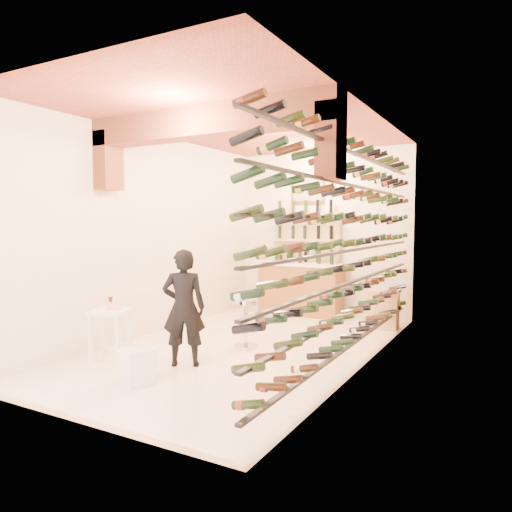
{
  "coord_description": "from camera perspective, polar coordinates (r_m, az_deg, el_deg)",
  "views": [
    {
      "loc": [
        3.41,
        -5.85,
        1.79
      ],
      "look_at": [
        0.0,
        0.3,
        1.3
      ],
      "focal_mm": 33.35,
      "sensor_mm": 36.0,
      "label": 1
    }
  ],
  "objects": [
    {
      "name": "back_shelving",
      "position": [
        9.51,
        6.0,
        0.22
      ],
      "size": [
        1.4,
        0.31,
        2.73
      ],
      "color": "tan",
      "rests_on": "ground"
    },
    {
      "name": "tasting_table",
      "position": [
        6.5,
        -17.03,
        -7.23
      ],
      "size": [
        0.58,
        0.58,
        0.81
      ],
      "rotation": [
        0.0,
        0.0,
        0.34
      ],
      "color": "white",
      "rests_on": "ground"
    },
    {
      "name": "crate_lower",
      "position": [
        8.46,
        14.83,
        -7.26
      ],
      "size": [
        0.56,
        0.41,
        0.32
      ],
      "primitive_type": "cube",
      "rotation": [
        0.0,
        0.0,
        0.06
      ],
      "color": "tan",
      "rests_on": "ground"
    },
    {
      "name": "white_stool",
      "position": [
        5.57,
        -14.02,
        -12.72
      ],
      "size": [
        0.41,
        0.41,
        0.4
      ],
      "primitive_type": "cube",
      "rotation": [
        0.0,
        0.0,
        -0.38
      ],
      "color": "white",
      "rests_on": "ground"
    },
    {
      "name": "chrome_barstool",
      "position": [
        6.91,
        -1.25,
        -7.59
      ],
      "size": [
        0.36,
        0.36,
        0.7
      ],
      "rotation": [
        0.0,
        0.0,
        0.05
      ],
      "color": "silver",
      "rests_on": "ground"
    },
    {
      "name": "back_counter",
      "position": [
        9.36,
        5.39,
        -3.75
      ],
      "size": [
        1.7,
        0.62,
        1.29
      ],
      "color": "#925C2D",
      "rests_on": "ground"
    },
    {
      "name": "room_shell",
      "position": [
        6.57,
        -2.4,
        8.01
      ],
      "size": [
        3.52,
        6.02,
        3.21
      ],
      "color": "beige",
      "rests_on": "ground"
    },
    {
      "name": "ground",
      "position": [
        7.01,
        -1.21,
        -10.82
      ],
      "size": [
        6.0,
        6.0,
        0.0
      ],
      "primitive_type": "plane",
      "color": "white",
      "rests_on": "ground"
    },
    {
      "name": "crate_upper",
      "position": [
        8.4,
        14.86,
        -5.11
      ],
      "size": [
        0.58,
        0.42,
        0.32
      ],
      "primitive_type": "cube",
      "rotation": [
        0.0,
        0.0,
        0.08
      ],
      "color": "tan",
      "rests_on": "crate_lower"
    },
    {
      "name": "person",
      "position": [
        6.03,
        -8.66,
        -6.13
      ],
      "size": [
        0.64,
        0.58,
        1.47
      ],
      "primitive_type": "imported",
      "rotation": [
        0.0,
        0.0,
        3.68
      ],
      "color": "black",
      "rests_on": "ground"
    },
    {
      "name": "wine_rack",
      "position": [
        6.15,
        11.19,
        1.65
      ],
      "size": [
        0.32,
        5.7,
        2.56
      ],
      "color": "black",
      "rests_on": "ground"
    }
  ]
}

